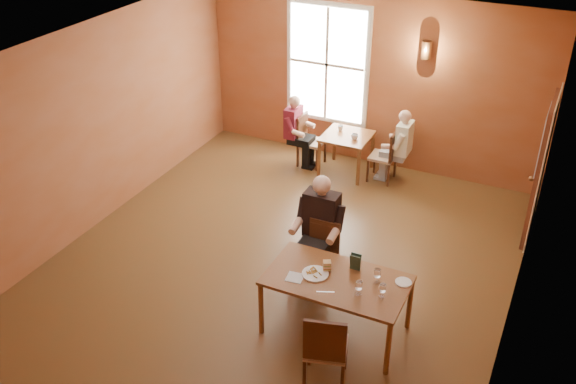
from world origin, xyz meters
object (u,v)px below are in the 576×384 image
at_px(chair_diner_white, 382,155).
at_px(diner_white, 385,147).
at_px(chair_diner_maroon, 312,141).
at_px(chair_empty, 326,346).
at_px(main_table, 336,305).
at_px(diner_main, 318,243).
at_px(second_table, 346,154).
at_px(diner_maroon, 310,132).
at_px(chair_diner_main, 319,259).

xyz_separation_m(chair_diner_white, diner_white, (0.03, 0.00, 0.17)).
height_order(chair_diner_white, chair_diner_maroon, chair_diner_maroon).
bearing_deg(diner_white, chair_empty, -169.46).
bearing_deg(chair_empty, main_table, 88.25).
bearing_deg(chair_empty, chair_diner_maroon, 99.22).
bearing_deg(diner_main, chair_empty, 116.41).
height_order(second_table, chair_diner_white, chair_diner_white).
xyz_separation_m(main_table, diner_main, (-0.50, 0.62, 0.35)).
distance_m(diner_main, chair_empty, 1.60).
xyz_separation_m(second_table, diner_maroon, (-0.68, 0.00, 0.27)).
bearing_deg(chair_diner_maroon, diner_main, 24.82).
xyz_separation_m(chair_empty, diner_maroon, (-2.22, 4.63, 0.12)).
bearing_deg(main_table, diner_white, 99.73).
bearing_deg(main_table, chair_empty, -75.66).
relative_size(second_table, chair_diner_maroon, 0.86).
relative_size(diner_white, diner_maroon, 1.01).
distance_m(chair_diner_maroon, diner_maroon, 0.16).
relative_size(diner_main, diner_maroon, 1.17).
relative_size(diner_main, chair_diner_white, 1.59).
height_order(main_table, diner_main, diner_main).
xyz_separation_m(chair_empty, second_table, (-1.54, 4.63, -0.15)).
height_order(diner_main, diner_white, diner_main).
bearing_deg(chair_empty, diner_white, 84.44).
height_order(chair_diner_main, chair_diner_white, chair_diner_main).
height_order(main_table, chair_diner_main, chair_diner_main).
bearing_deg(chair_diner_white, chair_diner_main, -176.62).
height_order(chair_diner_main, diner_main, diner_main).
distance_m(chair_diner_main, chair_empty, 1.61).
xyz_separation_m(diner_main, second_table, (-0.84, 3.22, -0.38)).
bearing_deg(diner_maroon, chair_diner_white, 90.00).
relative_size(chair_diner_main, second_table, 1.18).
relative_size(second_table, diner_white, 0.63).
bearing_deg(chair_diner_white, chair_empty, -169.10).
height_order(diner_white, diner_maroon, diner_white).
bearing_deg(chair_diner_main, diner_main, 90.00).
height_order(second_table, diner_white, diner_white).
height_order(main_table, diner_white, diner_white).
relative_size(chair_diner_white, diner_maroon, 0.74).
distance_m(diner_main, second_table, 3.35).
distance_m(second_table, diner_maroon, 0.73).
bearing_deg(chair_diner_maroon, chair_empty, 25.31).
height_order(main_table, chair_diner_maroon, chair_diner_maroon).
height_order(main_table, diner_maroon, diner_maroon).
xyz_separation_m(chair_diner_main, second_table, (-0.84, 3.19, -0.12)).
relative_size(main_table, second_table, 2.06).
height_order(main_table, chair_empty, chair_empty).
bearing_deg(chair_empty, second_table, 92.31).
height_order(chair_empty, second_table, chair_empty).
height_order(second_table, chair_diner_maroon, chair_diner_maroon).
xyz_separation_m(diner_main, diner_white, (-0.16, 3.22, -0.10)).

